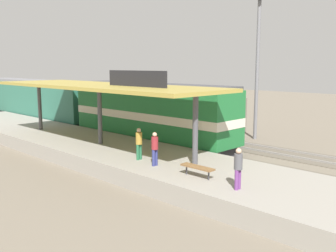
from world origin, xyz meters
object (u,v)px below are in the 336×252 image
object	(u,v)px
freight_car	(177,112)
person_walking	(238,167)
person_waiting	(139,142)
person_boarding	(155,147)
passenger_carriage_single	(34,100)
light_mast	(259,33)
platform_bench	(197,167)
locomotive	(150,114)

from	to	relation	value
freight_car	person_walking	xyz separation A→B (m)	(-10.79, -13.50, -0.12)
person_waiting	person_boarding	world-z (taller)	same
passenger_carriage_single	person_boarding	size ratio (longest dim) A/B	11.70
light_mast	person_waiting	distance (m)	15.06
person_walking	freight_car	bearing A→B (deg)	51.36
person_boarding	person_walking	bearing A→B (deg)	-92.29
light_mast	person_walking	xyz separation A→B (m)	(-13.99, -7.82, -6.54)
platform_bench	person_waiting	xyz separation A→B (m)	(0.29, 4.30, 0.51)
locomotive	platform_bench	bearing A→B (deg)	-122.05
person_waiting	person_boarding	bearing A→B (deg)	-100.35
locomotive	freight_car	distance (m)	4.90
person_waiting	person_boarding	xyz separation A→B (m)	(-0.28, -1.51, 0.00)
locomotive	light_mast	distance (m)	10.64
platform_bench	person_boarding	bearing A→B (deg)	89.73
freight_car	person_walking	world-z (taller)	freight_car
freight_car	person_waiting	distance (m)	12.41
person_waiting	person_walking	size ratio (longest dim) A/B	1.00
person_waiting	person_walking	world-z (taller)	same
platform_bench	locomotive	distance (m)	11.36
freight_car	person_waiting	size ratio (longest dim) A/B	7.02
light_mast	locomotive	bearing A→B (deg)	152.51
platform_bench	passenger_carriage_single	bearing A→B (deg)	77.73
platform_bench	person_walking	world-z (taller)	person_walking
person_waiting	person_boarding	size ratio (longest dim) A/B	1.00
platform_bench	freight_car	world-z (taller)	freight_car
passenger_carriage_single	freight_car	size ratio (longest dim) A/B	1.67
passenger_carriage_single	light_mast	bearing A→B (deg)	-70.53
person_waiting	locomotive	bearing A→B (deg)	42.78
passenger_carriage_single	locomotive	bearing A→B (deg)	-90.00
freight_car	person_boarding	xyz separation A→B (m)	(-10.59, -8.42, -0.12)
locomotive	light_mast	bearing A→B (deg)	-27.49
light_mast	person_walking	bearing A→B (deg)	-150.81
light_mast	person_boarding	xyz separation A→B (m)	(-13.79, -2.74, -6.54)
freight_car	person_boarding	distance (m)	13.53
person_boarding	light_mast	bearing A→B (deg)	11.23
freight_car	person_walking	distance (m)	17.28
person_waiting	freight_car	bearing A→B (deg)	33.82
platform_bench	light_mast	distance (m)	16.45
freight_car	person_waiting	bearing A→B (deg)	-146.18
passenger_carriage_single	light_mast	xyz separation A→B (m)	(7.80, -22.06, 6.08)
light_mast	person_waiting	size ratio (longest dim) A/B	6.84
platform_bench	freight_car	distance (m)	15.44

